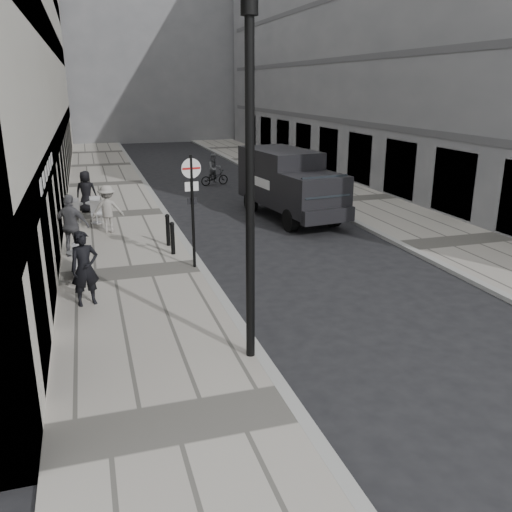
{
  "coord_description": "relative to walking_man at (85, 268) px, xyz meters",
  "views": [
    {
      "loc": [
        -2.98,
        -4.77,
        5.26
      ],
      "look_at": [
        0.64,
        6.86,
        1.4
      ],
      "focal_mm": 38.0,
      "sensor_mm": 36.0,
      "label": 1
    }
  ],
  "objects": [
    {
      "name": "cyclist",
      "position": [
        6.88,
        15.84,
        -0.38
      ],
      "size": [
        1.66,
        0.86,
        1.71
      ],
      "rotation": [
        0.0,
        0.0,
        0.2
      ],
      "color": "black",
      "rests_on": "ground"
    },
    {
      "name": "pedestrian_a",
      "position": [
        -0.35,
        4.19,
        0.06
      ],
      "size": [
        1.24,
        0.91,
        1.96
      ],
      "primitive_type": "imported",
      "rotation": [
        0.0,
        0.0,
        2.71
      ],
      "color": "#515155",
      "rests_on": "sidewalk"
    },
    {
      "name": "sign_post",
      "position": [
        3.05,
        2.04,
        1.18
      ],
      "size": [
        0.56,
        0.11,
        3.28
      ],
      "rotation": [
        0.0,
        0.0,
        0.09
      ],
      "color": "black",
      "rests_on": "sidewalk"
    },
    {
      "name": "cafe_table_mid",
      "position": [
        0.45,
        8.43,
        -0.44
      ],
      "size": [
        0.75,
        1.69,
        0.96
      ],
      "color": "silver",
      "rests_on": "sidewalk"
    },
    {
      "name": "sidewalk",
      "position": [
        1.25,
        9.79,
        -0.98
      ],
      "size": [
        4.0,
        60.0,
        0.12
      ],
      "primitive_type": "cube",
      "color": "gray",
      "rests_on": "ground"
    },
    {
      "name": "pedestrian_b",
      "position": [
        0.85,
        6.86,
        -0.06
      ],
      "size": [
        1.2,
        0.8,
        1.72
      ],
      "primitive_type": "imported",
      "rotation": [
        0.0,
        0.0,
        2.99
      ],
      "color": "gray",
      "rests_on": "sidewalk"
    },
    {
      "name": "walking_man",
      "position": [
        0.0,
        0.0,
        0.0
      ],
      "size": [
        0.76,
        0.6,
        1.85
      ],
      "primitive_type": "imported",
      "rotation": [
        0.0,
        0.0,
        0.25
      ],
      "color": "black",
      "rests_on": "sidewalk"
    },
    {
      "name": "panel_van",
      "position": [
        8.03,
        7.51,
        0.49
      ],
      "size": [
        2.84,
        6.01,
        2.73
      ],
      "rotation": [
        0.0,
        0.0,
        0.12
      ],
      "color": "black",
      "rests_on": "ground"
    },
    {
      "name": "building_far",
      "position": [
        4.75,
        47.79,
        9.96
      ],
      "size": [
        24.0,
        16.0,
        22.0
      ],
      "primitive_type": "cube",
      "color": "gray",
      "rests_on": "ground"
    },
    {
      "name": "cafe_table_far",
      "position": [
        -0.35,
        8.69,
        -0.47
      ],
      "size": [
        0.69,
        1.56,
        0.89
      ],
      "color": "#A6A5A7",
      "rests_on": "sidewalk"
    },
    {
      "name": "lamppost",
      "position": [
        3.05,
        -3.7,
        2.75
      ],
      "size": [
        0.3,
        0.3,
        6.6
      ],
      "color": "black",
      "rests_on": "sidewalk"
    },
    {
      "name": "bollard_near",
      "position": [
        2.65,
        3.5,
        -0.43
      ],
      "size": [
        0.13,
        0.13,
        0.98
      ],
      "primitive_type": "cylinder",
      "color": "black",
      "rests_on": "sidewalk"
    },
    {
      "name": "cafe_table_near",
      "position": [
        -0.16,
        2.13,
        -0.48
      ],
      "size": [
        0.67,
        1.52,
        0.87
      ],
      "color": "#B7B7B9",
      "rests_on": "sidewalk"
    },
    {
      "name": "bollard_far",
      "position": [
        2.65,
        4.5,
        -0.42
      ],
      "size": [
        0.13,
        0.13,
        1.0
      ],
      "primitive_type": "cylinder",
      "color": "black",
      "rests_on": "sidewalk"
    },
    {
      "name": "pedestrian_c",
      "position": [
        0.14,
        10.49,
        -0.05
      ],
      "size": [
        0.96,
        0.74,
        1.75
      ],
      "primitive_type": "imported",
      "rotation": [
        0.0,
        0.0,
        2.9
      ],
      "color": "black",
      "rests_on": "sidewalk"
    },
    {
      "name": "far_sidewalk",
      "position": [
        12.25,
        9.79,
        -0.98
      ],
      "size": [
        4.0,
        60.0,
        0.12
      ],
      "primitive_type": "cube",
      "color": "gray",
      "rests_on": "ground"
    }
  ]
}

